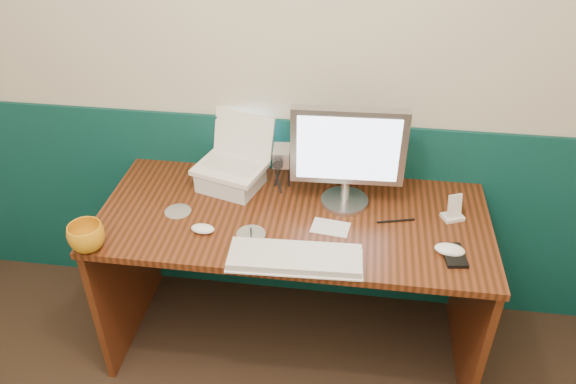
# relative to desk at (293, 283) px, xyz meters

# --- Properties ---
(back_wall) EXTENTS (3.50, 0.04, 2.50)m
(back_wall) POSITION_rel_desk_xyz_m (-0.15, 0.37, 0.88)
(back_wall) COLOR beige
(back_wall) RESTS_ON ground
(wainscot) EXTENTS (3.48, 0.02, 1.00)m
(wainscot) POSITION_rel_desk_xyz_m (-0.15, 0.36, 0.12)
(wainscot) COLOR #07302E
(wainscot) RESTS_ON ground
(desk) EXTENTS (1.60, 0.70, 0.75)m
(desk) POSITION_rel_desk_xyz_m (0.00, 0.00, 0.00)
(desk) COLOR #331909
(desk) RESTS_ON ground
(laptop_riser) EXTENTS (0.30, 0.27, 0.09)m
(laptop_riser) POSITION_rel_desk_xyz_m (-0.30, 0.18, 0.42)
(laptop_riser) COLOR silver
(laptop_riser) RESTS_ON desk
(laptop) EXTENTS (0.33, 0.29, 0.24)m
(laptop) POSITION_rel_desk_xyz_m (-0.30, 0.18, 0.58)
(laptop) COLOR white
(laptop) RESTS_ON laptop_riser
(monitor) EXTENTS (0.46, 0.15, 0.46)m
(monitor) POSITION_rel_desk_xyz_m (0.20, 0.12, 0.60)
(monitor) COLOR #A1A2A6
(monitor) RESTS_ON desk
(keyboard) EXTENTS (0.49, 0.18, 0.03)m
(keyboard) POSITION_rel_desk_xyz_m (0.04, -0.28, 0.39)
(keyboard) COLOR silver
(keyboard) RESTS_ON desk
(mouse_right) EXTENTS (0.12, 0.08, 0.04)m
(mouse_right) POSITION_rel_desk_xyz_m (0.61, -0.15, 0.39)
(mouse_right) COLOR white
(mouse_right) RESTS_ON desk
(mouse_left) EXTENTS (0.10, 0.06, 0.03)m
(mouse_left) POSITION_rel_desk_xyz_m (-0.34, -0.15, 0.39)
(mouse_left) COLOR white
(mouse_left) RESTS_ON desk
(mug) EXTENTS (0.16, 0.16, 0.11)m
(mug) POSITION_rel_desk_xyz_m (-0.74, -0.31, 0.43)
(mug) COLOR orange
(mug) RESTS_ON desk
(camcorder) EXTENTS (0.11, 0.15, 0.22)m
(camcorder) POSITION_rel_desk_xyz_m (-0.07, 0.19, 0.48)
(camcorder) COLOR #BDBCC1
(camcorder) RESTS_ON desk
(cd_spindle) EXTENTS (0.11, 0.11, 0.02)m
(cd_spindle) POSITION_rel_desk_xyz_m (-0.14, -0.17, 0.39)
(cd_spindle) COLOR #B0B9C0
(cd_spindle) RESTS_ON desk
(cd_loose_a) EXTENTS (0.11, 0.11, 0.00)m
(cd_loose_a) POSITION_rel_desk_xyz_m (-0.48, -0.04, 0.38)
(cd_loose_a) COLOR silver
(cd_loose_a) RESTS_ON desk
(pen) EXTENTS (0.15, 0.05, 0.01)m
(pen) POSITION_rel_desk_xyz_m (0.42, 0.02, 0.38)
(pen) COLOR black
(pen) RESTS_ON desk
(papers) EXTENTS (0.16, 0.12, 0.00)m
(papers) POSITION_rel_desk_xyz_m (0.16, -0.06, 0.38)
(papers) COLOR silver
(papers) RESTS_ON desk
(dock) EXTENTS (0.10, 0.09, 0.02)m
(dock) POSITION_rel_desk_xyz_m (0.65, 0.07, 0.38)
(dock) COLOR silver
(dock) RESTS_ON desk
(music_player) EXTENTS (0.06, 0.05, 0.10)m
(music_player) POSITION_rel_desk_xyz_m (0.65, 0.07, 0.44)
(music_player) COLOR silver
(music_player) RESTS_ON dock
(pda) EXTENTS (0.09, 0.14, 0.02)m
(pda) POSITION_rel_desk_xyz_m (0.63, -0.17, 0.38)
(pda) COLOR black
(pda) RESTS_ON desk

